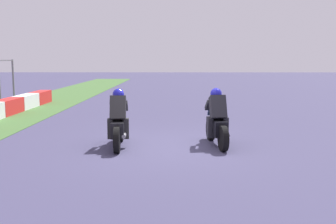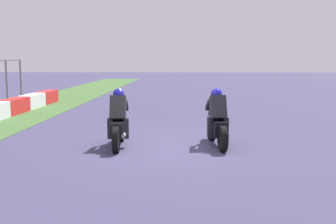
% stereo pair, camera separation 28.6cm
% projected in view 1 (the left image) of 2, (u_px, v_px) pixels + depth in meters
% --- Properties ---
extents(ground_plane, '(120.00, 120.00, 0.00)m').
position_uv_depth(ground_plane, '(168.00, 146.00, 10.48)').
color(ground_plane, '#3E3B5A').
extents(rider_lane_a, '(2.04, 0.58, 1.51)m').
position_uv_depth(rider_lane_a, '(217.00, 122.00, 10.51)').
color(rider_lane_a, black).
rests_on(rider_lane_a, ground_plane).
extents(rider_lane_b, '(2.04, 0.55, 1.51)m').
position_uv_depth(rider_lane_b, '(119.00, 123.00, 10.34)').
color(rider_lane_b, black).
rests_on(rider_lane_b, ground_plane).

